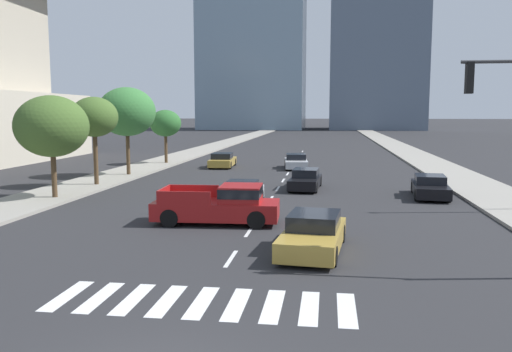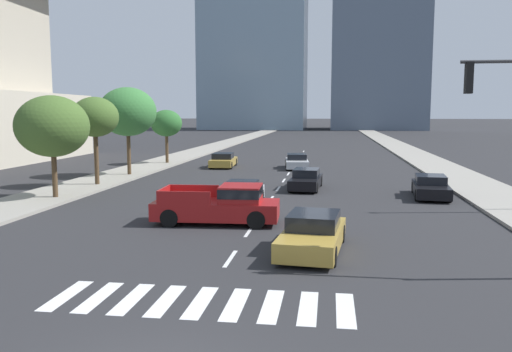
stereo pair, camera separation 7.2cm
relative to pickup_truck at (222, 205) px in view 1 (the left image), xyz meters
name	(u,v)px [view 1 (the left image)]	position (x,y,z in m)	size (l,w,h in m)	color
sidewalk_east	(462,179)	(13.85, 16.55, -0.74)	(4.00, 260.00, 0.15)	gray
sidewalk_west	(124,173)	(-11.12, 16.55, -0.74)	(4.00, 260.00, 0.15)	gray
crosswalk_near	(202,302)	(1.36, -9.33, -0.81)	(7.65, 2.29, 0.01)	silver
lane_divider_center	(288,174)	(1.36, 18.67, -0.81)	(0.14, 50.00, 0.01)	silver
pickup_truck	(222,205)	(0.00, 0.00, 0.00)	(5.42, 2.30, 1.67)	maroon
sedan_black_0	(305,180)	(3.09, 10.74, -0.23)	(2.00, 4.57, 1.26)	black
sedan_silver_1	(296,162)	(1.76, 22.71, -0.24)	(2.28, 4.79, 1.24)	#B7BABF
sedan_black_2	(430,187)	(10.19, 8.58, -0.24)	(2.23, 4.74, 1.23)	black
sedan_silver_3	(242,195)	(0.18, 4.09, -0.20)	(1.78, 4.64, 1.32)	#B7BABF
sedan_gold_4	(313,234)	(4.00, -4.03, -0.21)	(2.35, 4.83, 1.31)	#B28E38
sedan_gold_5	(222,161)	(-4.65, 22.90, -0.23)	(2.12, 4.66, 1.25)	#B28E38
street_tree_nearest	(52,126)	(-10.32, 4.81, 3.19)	(3.91, 3.91, 5.52)	#4C3823
street_tree_second	(94,117)	(-10.32, 10.04, 3.63)	(2.99, 2.99, 5.59)	#4C3823
street_tree_third	(127,112)	(-10.32, 15.53, 3.98)	(4.23, 4.23, 6.45)	#4C3823
street_tree_fourth	(165,123)	(-10.32, 24.75, 2.94)	(2.86, 2.86, 4.84)	#4C3823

